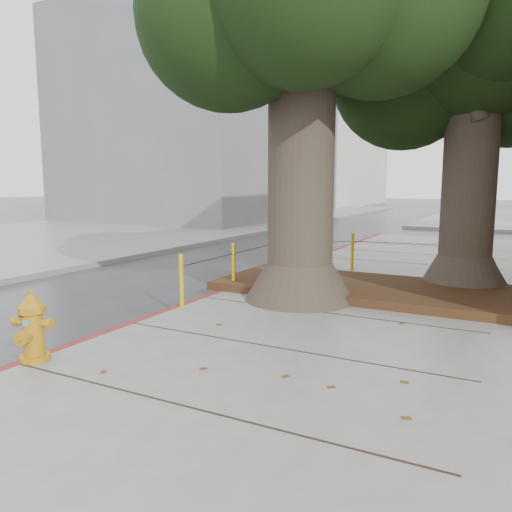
{
  "coord_description": "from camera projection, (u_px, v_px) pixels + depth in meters",
  "views": [
    {
      "loc": [
        3.26,
        -5.74,
        2.31
      ],
      "look_at": [
        -0.6,
        1.53,
        1.1
      ],
      "focal_mm": 35.0,
      "sensor_mm": 36.0,
      "label": 1
    }
  ],
  "objects": [
    {
      "name": "tree_far",
      "position": [
        497.0,
        40.0,
        9.56
      ],
      "size": [
        4.5,
        3.8,
        7.17
      ],
      "color": "#4C3F33",
      "rests_on": "sidewalk_main"
    },
    {
      "name": "building_far_white",
      "position": [
        311.0,
        134.0,
        52.98
      ],
      "size": [
        12.0,
        18.0,
        15.0
      ],
      "primitive_type": "cube",
      "color": "silver",
      "rests_on": "ground"
    },
    {
      "name": "planter_bed",
      "position": [
        379.0,
        289.0,
        9.82
      ],
      "size": [
        6.4,
        2.6,
        0.16
      ],
      "primitive_type": "cube",
      "color": "black",
      "rests_on": "sidewalk_main"
    },
    {
      "name": "car_dark",
      "position": [
        232.0,
        211.0,
        28.97
      ],
      "size": [
        2.33,
        4.81,
        1.35
      ],
      "primitive_type": "imported",
      "rotation": [
        0.0,
        0.0,
        0.1
      ],
      "color": "black",
      "rests_on": "ground"
    },
    {
      "name": "curb_red",
      "position": [
        217.0,
        296.0,
        9.96
      ],
      "size": [
        0.14,
        26.0,
        0.16
      ],
      "primitive_type": "cube",
      "color": "maroon",
      "rests_on": "ground"
    },
    {
      "name": "building_far_grey",
      "position": [
        208.0,
        125.0,
        32.17
      ],
      "size": [
        12.0,
        16.0,
        12.0
      ],
      "primitive_type": "cube",
      "color": "slate",
      "rests_on": "ground"
    },
    {
      "name": "tree_near",
      "position": [
        324.0,
        1.0,
        8.53
      ],
      "size": [
        4.5,
        3.8,
        7.68
      ],
      "color": "#4C3F33",
      "rests_on": "sidewalk_main"
    },
    {
      "name": "bollard_ring",
      "position": [
        306.0,
        258.0,
        10.99
      ],
      "size": [
        3.79,
        5.39,
        0.95
      ],
      "color": "#CAA40B",
      "rests_on": "sidewalk_main"
    },
    {
      "name": "fire_hydrant",
      "position": [
        33.0,
        327.0,
        6.06
      ],
      "size": [
        0.47,
        0.46,
        0.88
      ],
      "rotation": [
        0.0,
        0.0,
        0.28
      ],
      "color": "#C68814",
      "rests_on": "sidewalk_main"
    },
    {
      "name": "sidewalk_opposite",
      "position": [
        79.0,
        234.0,
        22.08
      ],
      "size": [
        14.0,
        60.0,
        0.15
      ],
      "primitive_type": "cube",
      "color": "slate",
      "rests_on": "ground"
    },
    {
      "name": "ground",
      "position": [
        242.0,
        352.0,
        6.86
      ],
      "size": [
        140.0,
        140.0,
        0.0
      ],
      "primitive_type": "plane",
      "color": "#28282B",
      "rests_on": "ground"
    }
  ]
}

